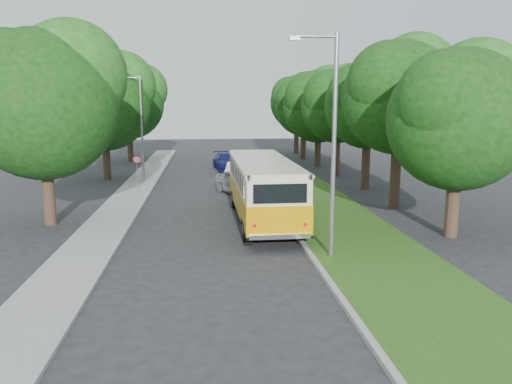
{
  "coord_description": "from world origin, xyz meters",
  "views": [
    {
      "loc": [
        -0.22,
        -19.69,
        5.64
      ],
      "look_at": [
        2.13,
        3.32,
        1.5
      ],
      "focal_mm": 35.0,
      "sensor_mm": 36.0,
      "label": 1
    }
  ],
  "objects": [
    {
      "name": "warning_sign",
      "position": [
        -4.5,
        11.98,
        1.71
      ],
      "size": [
        0.56,
        0.1,
        2.5
      ],
      "color": "gray",
      "rests_on": "ground"
    },
    {
      "name": "treeline",
      "position": [
        3.15,
        17.99,
        5.93
      ],
      "size": [
        24.27,
        41.91,
        9.46
      ],
      "color": "#332319",
      "rests_on": "ground"
    },
    {
      "name": "grass_verge",
      "position": [
        5.95,
        5.0,
        0.07
      ],
      "size": [
        4.5,
        70.0,
        0.13
      ],
      "primitive_type": "cube",
      "color": "#2B5516",
      "rests_on": "ground"
    },
    {
      "name": "curb",
      "position": [
        3.6,
        5.0,
        0.07
      ],
      "size": [
        0.2,
        70.0,
        0.15
      ],
      "primitive_type": "cube",
      "color": "gray",
      "rests_on": "ground"
    },
    {
      "name": "vintage_bus",
      "position": [
        2.49,
        3.53,
        1.53
      ],
      "size": [
        2.77,
        10.36,
        3.07
      ],
      "primitive_type": null,
      "rotation": [
        0.0,
        0.0,
        0.01
      ],
      "color": "#DE9A07",
      "rests_on": "ground"
    },
    {
      "name": "ground",
      "position": [
        0.0,
        0.0,
        0.0
      ],
      "size": [
        120.0,
        120.0,
        0.0
      ],
      "primitive_type": "plane",
      "color": "#242426",
      "rests_on": "ground"
    },
    {
      "name": "car_white",
      "position": [
        2.05,
        17.21,
        0.63
      ],
      "size": [
        1.99,
        4.02,
        1.27
      ],
      "primitive_type": "imported",
      "rotation": [
        0.0,
        0.0,
        -0.18
      ],
      "color": "white",
      "rests_on": "ground"
    },
    {
      "name": "car_silver",
      "position": [
        1.84,
        11.14,
        0.74
      ],
      "size": [
        3.26,
        4.71,
        1.49
      ],
      "primitive_type": "imported",
      "rotation": [
        0.0,
        0.0,
        0.38
      ],
      "color": "#A2A1A6",
      "rests_on": "ground"
    },
    {
      "name": "car_grey",
      "position": [
        3.0,
        26.04,
        0.67
      ],
      "size": [
        3.16,
        5.19,
        1.35
      ],
      "primitive_type": "imported",
      "rotation": [
        0.0,
        0.0,
        -0.2
      ],
      "color": "#575A5F",
      "rests_on": "ground"
    },
    {
      "name": "lamppost_near",
      "position": [
        4.21,
        -2.5,
        4.37
      ],
      "size": [
        1.71,
        0.16,
        8.0
      ],
      "color": "gray",
      "rests_on": "ground"
    },
    {
      "name": "car_blue",
      "position": [
        1.62,
        22.73,
        0.72
      ],
      "size": [
        2.56,
        5.15,
        1.44
      ],
      "primitive_type": "imported",
      "rotation": [
        0.0,
        0.0,
        0.11
      ],
      "color": "navy",
      "rests_on": "ground"
    },
    {
      "name": "lamppost_far",
      "position": [
        -4.7,
        16.0,
        4.12
      ],
      "size": [
        1.71,
        0.16,
        7.5
      ],
      "color": "gray",
      "rests_on": "ground"
    },
    {
      "name": "sidewalk",
      "position": [
        -4.8,
        5.0,
        0.06
      ],
      "size": [
        2.2,
        70.0,
        0.12
      ],
      "primitive_type": "cube",
      "color": "gray",
      "rests_on": "ground"
    }
  ]
}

